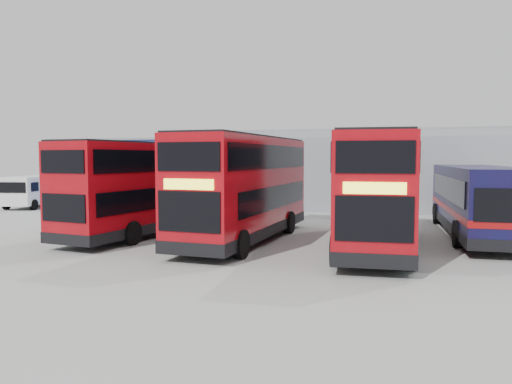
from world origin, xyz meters
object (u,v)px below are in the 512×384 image
at_px(double_decker_centre, 245,189).
at_px(panel_van, 33,190).
at_px(double_decker_right, 372,192).
at_px(single_decker_blue, 477,202).
at_px(maintenance_shed, 419,172).
at_px(double_decker_left, 146,189).
at_px(office_block, 142,171).

xyz_separation_m(double_decker_centre, panel_van, (-19.41, 9.69, -1.00)).
relative_size(double_decker_right, single_decker_blue, 0.91).
distance_m(maintenance_shed, double_decker_left, 22.12).
bearing_deg(double_decker_centre, single_decker_blue, 25.96).
bearing_deg(double_decker_centre, office_block, 134.17).
distance_m(double_decker_left, panel_van, 17.12).
bearing_deg(double_decker_right, panel_van, 154.40).
height_order(double_decker_right, single_decker_blue, double_decker_right).
xyz_separation_m(maintenance_shed, single_decker_blue, (2.17, -14.15, -0.98)).
relative_size(maintenance_shed, double_decker_right, 2.77).
relative_size(double_decker_centre, double_decker_right, 1.00).
distance_m(double_decker_left, double_decker_centre, 5.09).
bearing_deg(double_decker_right, maintenance_shed, 78.87).
relative_size(double_decker_left, single_decker_blue, 0.87).
bearing_deg(panel_van, office_block, 40.67).
distance_m(double_decker_right, panel_van, 26.79).
xyz_separation_m(office_block, double_decker_left, (9.10, -15.96, -0.40)).
relative_size(office_block, maintenance_shed, 0.40).
xyz_separation_m(double_decker_left, double_decker_centre, (5.07, -0.37, 0.12)).
height_order(double_decker_right, panel_van, double_decker_right).
bearing_deg(single_decker_blue, office_block, -29.02).
height_order(office_block, single_decker_blue, office_block).
height_order(double_decker_left, double_decker_right, double_decker_right).
relative_size(maintenance_shed, panel_van, 5.47).
bearing_deg(single_decker_blue, maintenance_shed, -83.63).
distance_m(double_decker_left, double_decker_right, 10.53).
bearing_deg(office_block, double_decker_right, -40.22).
xyz_separation_m(double_decker_centre, single_decker_blue, (10.00, 4.19, -0.67)).
distance_m(single_decker_blue, panel_van, 29.92).
distance_m(maintenance_shed, double_decker_centre, 19.94).
bearing_deg(office_block, single_decker_blue, -26.68).
relative_size(double_decker_left, double_decker_right, 0.96).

